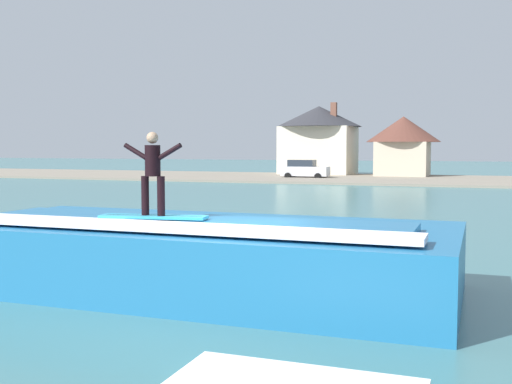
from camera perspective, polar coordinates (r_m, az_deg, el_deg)
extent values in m
plane|color=#3E7175|center=(12.39, -1.61, -10.24)|extent=(260.00, 260.00, 0.00)
cube|color=#206A9E|center=(13.56, -5.22, -5.91)|extent=(10.83, 4.73, 1.43)
cube|color=#206A9E|center=(12.92, -6.37, -2.87)|extent=(9.20, 2.13, 0.16)
cube|color=white|center=(12.08, -8.36, -3.19)|extent=(9.74, 0.85, 0.12)
cube|color=#33A5CC|center=(13.04, -9.41, -2.26)|extent=(2.30, 0.81, 0.06)
cube|color=black|center=(13.04, -9.41, -2.14)|extent=(2.06, 0.37, 0.01)
cylinder|color=black|center=(13.07, -10.14, -0.33)|extent=(0.16, 0.16, 0.81)
cylinder|color=black|center=(12.89, -8.71, -0.37)|extent=(0.16, 0.16, 0.81)
cylinder|color=black|center=(12.94, -9.47, 2.86)|extent=(0.32, 0.32, 0.64)
sphere|color=tan|center=(12.94, -9.49, 4.94)|extent=(0.24, 0.24, 0.24)
cylinder|color=black|center=(13.14, -11.01, 3.68)|extent=(0.53, 0.10, 0.35)
cylinder|color=black|center=(12.74, -7.90, 3.71)|extent=(0.53, 0.10, 0.35)
cube|color=gray|center=(58.48, 15.63, 1.08)|extent=(120.00, 17.38, 0.19)
cube|color=silver|center=(59.58, 4.55, 1.92)|extent=(4.51, 1.71, 0.90)
cube|color=#262D38|center=(59.64, 4.24, 2.67)|extent=(2.48, 1.54, 0.64)
cylinder|color=black|center=(60.10, 6.12, 1.50)|extent=(0.64, 0.22, 0.64)
cylinder|color=black|center=(58.35, 5.70, 1.42)|extent=(0.64, 0.22, 0.64)
cylinder|color=black|center=(60.87, 3.44, 1.55)|extent=(0.64, 0.22, 0.64)
cylinder|color=black|center=(59.14, 2.94, 1.48)|extent=(0.64, 0.22, 0.64)
cube|color=beige|center=(67.85, 5.77, 3.75)|extent=(7.46, 6.62, 5.26)
cone|color=#2D2D33|center=(67.93, 5.80, 6.91)|extent=(9.25, 9.25, 2.23)
cube|color=brown|center=(66.55, 7.16, 7.39)|extent=(0.60, 0.60, 1.80)
cube|color=beige|center=(64.96, 13.34, 2.91)|extent=(5.05, 6.02, 3.59)
cone|color=brown|center=(64.97, 13.39, 5.63)|extent=(7.46, 7.46, 2.59)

